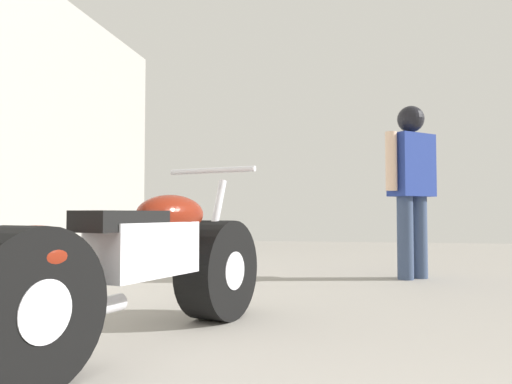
# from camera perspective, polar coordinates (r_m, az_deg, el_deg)

# --- Properties ---
(ground_plane) EXTENTS (16.24, 16.24, 0.00)m
(ground_plane) POSITION_cam_1_polar(r_m,az_deg,el_deg) (3.59, 9.55, -13.30)
(ground_plane) COLOR gray
(motorcycle_maroon_cruiser) EXTENTS (0.87, 2.04, 0.96)m
(motorcycle_maroon_cruiser) POSITION_cam_1_polar(r_m,az_deg,el_deg) (2.55, -13.36, -8.81)
(motorcycle_maroon_cruiser) COLOR black
(motorcycle_maroon_cruiser) RESTS_ON ground_plane
(mechanic_in_blue) EXTENTS (0.60, 0.55, 1.79)m
(mechanic_in_blue) POSITION_cam_1_polar(r_m,az_deg,el_deg) (5.32, 17.68, 1.93)
(mechanic_in_blue) COLOR #384766
(mechanic_in_blue) RESTS_ON ground_plane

